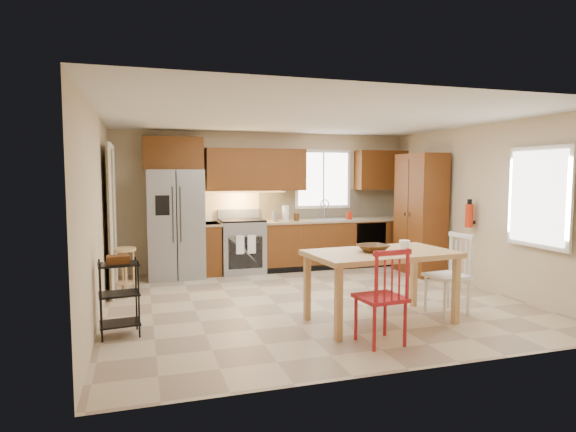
% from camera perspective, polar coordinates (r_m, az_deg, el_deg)
% --- Properties ---
extents(floor, '(5.50, 5.50, 0.00)m').
position_cam_1_polar(floor, '(6.76, 3.02, -9.98)').
color(floor, tan).
rests_on(floor, ground).
extents(ceiling, '(5.50, 5.00, 0.02)m').
position_cam_1_polar(ceiling, '(6.58, 3.12, 11.56)').
color(ceiling, silver).
rests_on(ceiling, ground).
extents(wall_back, '(5.50, 0.02, 2.50)m').
position_cam_1_polar(wall_back, '(8.94, -2.48, 1.80)').
color(wall_back, '#CCB793').
rests_on(wall_back, ground).
extents(wall_front, '(5.50, 0.02, 2.50)m').
position_cam_1_polar(wall_front, '(4.31, 14.65, -1.80)').
color(wall_front, '#CCB793').
rests_on(wall_front, ground).
extents(wall_left, '(0.02, 5.00, 2.50)m').
position_cam_1_polar(wall_left, '(6.17, -21.65, 0.02)').
color(wall_left, '#CCB793').
rests_on(wall_left, ground).
extents(wall_right, '(0.02, 5.00, 2.50)m').
position_cam_1_polar(wall_right, '(7.93, 22.05, 1.04)').
color(wall_right, '#CCB793').
rests_on(wall_right, ground).
extents(refrigerator, '(0.92, 0.75, 1.82)m').
position_cam_1_polar(refrigerator, '(8.32, -13.21, -0.92)').
color(refrigerator, gray).
rests_on(refrigerator, floor).
extents(range_stove, '(0.76, 0.63, 0.92)m').
position_cam_1_polar(range_stove, '(8.59, -5.49, -3.65)').
color(range_stove, gray).
rests_on(range_stove, floor).
extents(base_cabinet_narrow, '(0.30, 0.60, 0.90)m').
position_cam_1_polar(base_cabinet_narrow, '(8.51, -9.15, -3.84)').
color(base_cabinet_narrow, brown).
rests_on(base_cabinet_narrow, floor).
extents(base_cabinet_run, '(2.92, 0.60, 0.90)m').
position_cam_1_polar(base_cabinet_run, '(9.15, 5.87, -3.18)').
color(base_cabinet_run, brown).
rests_on(base_cabinet_run, floor).
extents(dishwasher, '(0.60, 0.02, 0.78)m').
position_cam_1_polar(dishwasher, '(9.12, 9.83, -3.25)').
color(dishwasher, black).
rests_on(dishwasher, floor).
extents(backsplash, '(2.92, 0.03, 0.55)m').
position_cam_1_polar(backsplash, '(9.34, 5.22, 1.46)').
color(backsplash, beige).
rests_on(backsplash, wall_back).
extents(upper_over_fridge, '(1.00, 0.35, 0.55)m').
position_cam_1_polar(upper_over_fridge, '(8.48, -13.47, 7.24)').
color(upper_over_fridge, '#582A0E').
rests_on(upper_over_fridge, wall_back).
extents(upper_left_block, '(1.80, 0.35, 0.75)m').
position_cam_1_polar(upper_left_block, '(8.69, -3.81, 5.50)').
color(upper_left_block, '#582A0E').
rests_on(upper_left_block, wall_back).
extents(upper_right_block, '(1.00, 0.35, 0.75)m').
position_cam_1_polar(upper_right_block, '(9.58, 10.96, 5.37)').
color(upper_right_block, '#582A0E').
rests_on(upper_right_block, wall_back).
extents(window_back, '(1.12, 0.04, 1.12)m').
position_cam_1_polar(window_back, '(9.24, 4.17, 4.38)').
color(window_back, white).
rests_on(window_back, wall_back).
extents(sink, '(0.62, 0.46, 0.16)m').
position_cam_1_polar(sink, '(9.03, 4.78, -0.66)').
color(sink, gray).
rests_on(sink, base_cabinet_run).
extents(undercab_glow, '(1.60, 0.30, 0.01)m').
position_cam_1_polar(undercab_glow, '(8.61, -5.70, 2.86)').
color(undercab_glow, '#FFBF66').
rests_on(undercab_glow, wall_back).
extents(soap_bottle, '(0.09, 0.09, 0.19)m').
position_cam_1_polar(soap_bottle, '(9.07, 7.25, 0.20)').
color(soap_bottle, red).
rests_on(soap_bottle, base_cabinet_run).
extents(paper_towel, '(0.12, 0.12, 0.28)m').
position_cam_1_polar(paper_towel, '(8.68, -0.30, 0.32)').
color(paper_towel, white).
rests_on(paper_towel, base_cabinet_run).
extents(canister_steel, '(0.11, 0.11, 0.18)m').
position_cam_1_polar(canister_steel, '(8.63, -1.57, -0.04)').
color(canister_steel, gray).
rests_on(canister_steel, base_cabinet_run).
extents(canister_wood, '(0.10, 0.10, 0.14)m').
position_cam_1_polar(canister_wood, '(8.72, 1.02, -0.12)').
color(canister_wood, '#4C2E14').
rests_on(canister_wood, base_cabinet_run).
extents(pantry, '(0.50, 0.95, 2.10)m').
position_cam_1_polar(pantry, '(8.73, 15.40, 0.23)').
color(pantry, brown).
rests_on(pantry, floor).
extents(fire_extinguisher, '(0.12, 0.12, 0.36)m').
position_cam_1_polar(fire_extinguisher, '(7.99, 20.67, 0.02)').
color(fire_extinguisher, red).
rests_on(fire_extinguisher, wall_right).
extents(window_right, '(0.04, 1.02, 1.32)m').
position_cam_1_polar(window_right, '(7.02, 27.60, 2.00)').
color(window_right, white).
rests_on(window_right, wall_right).
extents(doorway, '(0.04, 0.95, 2.10)m').
position_cam_1_polar(doorway, '(7.47, -20.23, -0.67)').
color(doorway, '#8C7A59').
rests_on(doorway, wall_left).
extents(dining_table, '(1.78, 1.10, 0.83)m').
position_cam_1_polar(dining_table, '(5.84, 10.91, -8.30)').
color(dining_table, tan).
rests_on(dining_table, floor).
extents(chair_red, '(0.51, 0.51, 1.00)m').
position_cam_1_polar(chair_red, '(5.10, 10.89, -9.27)').
color(chair_red, '#A3191F').
rests_on(chair_red, floor).
extents(chair_white, '(0.51, 0.51, 1.00)m').
position_cam_1_polar(chair_white, '(6.35, 18.35, -6.59)').
color(chair_white, white).
rests_on(chair_white, floor).
extents(table_bowl, '(0.37, 0.37, 0.08)m').
position_cam_1_polar(table_bowl, '(5.70, 10.04, -4.24)').
color(table_bowl, '#4C2E14').
rests_on(table_bowl, dining_table).
extents(table_jar, '(0.15, 0.15, 0.16)m').
position_cam_1_polar(table_jar, '(6.02, 13.64, -3.51)').
color(table_jar, white).
rests_on(table_jar, dining_table).
extents(bar_stool, '(0.43, 0.43, 0.70)m').
position_cam_1_polar(bar_stool, '(7.27, -18.84, -6.35)').
color(bar_stool, tan).
rests_on(bar_stool, floor).
extents(utility_cart, '(0.45, 0.36, 0.83)m').
position_cam_1_polar(utility_cart, '(5.56, -19.37, -9.16)').
color(utility_cart, black).
rests_on(utility_cart, floor).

